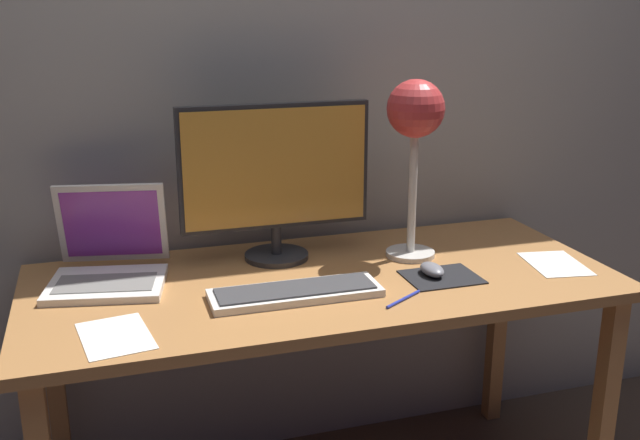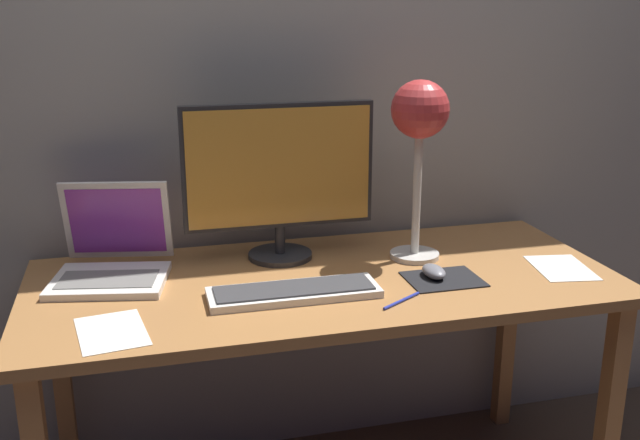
{
  "view_description": "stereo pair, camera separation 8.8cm",
  "coord_description": "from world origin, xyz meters",
  "px_view_note": "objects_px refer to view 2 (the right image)",
  "views": [
    {
      "loc": [
        -0.57,
        -1.78,
        1.46
      ],
      "look_at": [
        -0.03,
        -0.05,
        0.92
      ],
      "focal_mm": 40.92,
      "sensor_mm": 36.0,
      "label": 1
    },
    {
      "loc": [
        -0.48,
        -1.81,
        1.46
      ],
      "look_at": [
        -0.03,
        -0.05,
        0.92
      ],
      "focal_mm": 40.92,
      "sensor_mm": 36.0,
      "label": 2
    }
  ],
  "objects_px": {
    "monitor": "(279,174)",
    "mouse": "(434,271)",
    "laptop": "(113,251)",
    "desk_lamp": "(420,123)",
    "pen": "(402,301)",
    "keyboard_main": "(294,292)"
  },
  "relations": [
    {
      "from": "monitor",
      "to": "mouse",
      "type": "bearing_deg",
      "value": -36.09
    },
    {
      "from": "monitor",
      "to": "mouse",
      "type": "relative_size",
      "value": 5.73
    },
    {
      "from": "laptop",
      "to": "desk_lamp",
      "type": "relative_size",
      "value": 0.67
    },
    {
      "from": "laptop",
      "to": "pen",
      "type": "bearing_deg",
      "value": -28.38
    },
    {
      "from": "monitor",
      "to": "laptop",
      "type": "xyz_separation_m",
      "value": [
        -0.47,
        -0.03,
        -0.18
      ]
    },
    {
      "from": "desk_lamp",
      "to": "keyboard_main",
      "type": "bearing_deg",
      "value": -153.97
    },
    {
      "from": "keyboard_main",
      "to": "pen",
      "type": "distance_m",
      "value": 0.27
    },
    {
      "from": "keyboard_main",
      "to": "monitor",
      "type": "bearing_deg",
      "value": 85.07
    },
    {
      "from": "pen",
      "to": "desk_lamp",
      "type": "bearing_deg",
      "value": 62.94
    },
    {
      "from": "desk_lamp",
      "to": "pen",
      "type": "distance_m",
      "value": 0.52
    },
    {
      "from": "pen",
      "to": "keyboard_main",
      "type": "bearing_deg",
      "value": 157.35
    },
    {
      "from": "monitor",
      "to": "desk_lamp",
      "type": "height_order",
      "value": "desk_lamp"
    },
    {
      "from": "keyboard_main",
      "to": "mouse",
      "type": "bearing_deg",
      "value": 4.01
    },
    {
      "from": "monitor",
      "to": "desk_lamp",
      "type": "bearing_deg",
      "value": -14.33
    },
    {
      "from": "mouse",
      "to": "pen",
      "type": "relative_size",
      "value": 0.69
    },
    {
      "from": "mouse",
      "to": "pen",
      "type": "distance_m",
      "value": 0.2
    },
    {
      "from": "laptop",
      "to": "desk_lamp",
      "type": "bearing_deg",
      "value": -4.78
    },
    {
      "from": "monitor",
      "to": "laptop",
      "type": "height_order",
      "value": "monitor"
    },
    {
      "from": "desk_lamp",
      "to": "pen",
      "type": "height_order",
      "value": "desk_lamp"
    },
    {
      "from": "keyboard_main",
      "to": "pen",
      "type": "xyz_separation_m",
      "value": [
        0.25,
        -0.11,
        -0.01
      ]
    },
    {
      "from": "keyboard_main",
      "to": "laptop",
      "type": "xyz_separation_m",
      "value": [
        -0.45,
        0.27,
        0.06
      ]
    },
    {
      "from": "keyboard_main",
      "to": "desk_lamp",
      "type": "distance_m",
      "value": 0.6
    }
  ]
}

